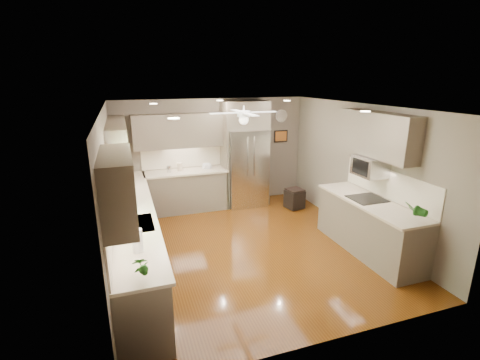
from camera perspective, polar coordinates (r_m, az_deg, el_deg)
floor at (r=6.42m, az=1.45°, el=-10.92°), size 5.00×5.00×0.00m
ceiling at (r=5.72m, az=1.63°, el=11.91°), size 5.00×5.00×0.00m
wall_back at (r=8.27m, az=-4.49°, el=4.53°), size 4.50×0.00×4.50m
wall_front at (r=3.87m, az=14.67°, el=-10.27°), size 4.50×0.00×4.50m
wall_left at (r=5.62m, az=-20.55°, el=-2.28°), size 0.00×5.00×5.00m
wall_right at (r=7.03m, az=19.01°, el=1.53°), size 0.00×5.00×5.00m
canister_b at (r=7.84m, az=-11.58°, el=1.76°), size 0.12×0.12×0.16m
canister_c at (r=7.90m, az=-9.87°, el=2.13°), size 0.13×0.13×0.19m
soap_bottle at (r=5.82m, az=-18.66°, el=-3.79°), size 0.10×0.10×0.17m
potted_plant_left at (r=3.82m, az=-16.04°, el=-13.40°), size 0.18×0.13×0.31m
potted_plant_right at (r=5.64m, az=26.75°, el=-4.36°), size 0.23×0.21×0.36m
bowl at (r=8.01m, az=-5.42°, el=2.04°), size 0.25×0.25×0.05m
left_run at (r=6.03m, az=-16.96°, el=-8.49°), size 0.65×4.70×1.45m
back_run at (r=8.04m, az=-8.84°, el=-1.61°), size 1.85×0.65×1.45m
uppers at (r=6.28m, az=-7.09°, el=6.41°), size 4.50×4.70×0.95m
window at (r=5.05m, az=-20.65°, el=-0.76°), size 0.05×1.12×0.92m
sink at (r=5.26m, az=-16.79°, el=-7.18°), size 0.50×0.70×0.32m
refrigerator at (r=8.16m, az=0.90°, el=3.98°), size 1.06×0.75×2.45m
right_run at (r=6.49m, az=20.39°, el=-7.00°), size 0.70×2.20×1.45m
microwave at (r=6.43m, az=20.56°, el=2.14°), size 0.43×0.55×0.34m
ceiling_fan at (r=6.02m, az=0.61°, el=10.54°), size 1.18×1.18×0.32m
recessed_lights at (r=6.09m, az=-0.07°, el=12.13°), size 2.84×3.14×0.01m
wall_clock at (r=8.72m, az=6.81°, el=10.41°), size 0.30×0.03×0.30m
framed_print at (r=8.78m, az=6.71°, el=7.16°), size 0.36×0.03×0.30m
stool at (r=8.22m, az=8.93°, el=-3.03°), size 0.43×0.43×0.46m
paper_towel at (r=4.39m, az=-16.50°, el=-9.56°), size 0.13×0.13×0.32m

